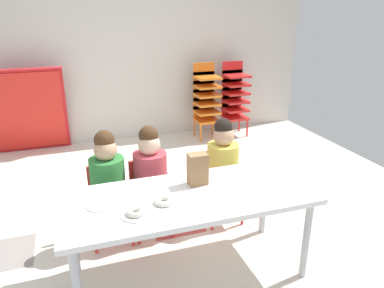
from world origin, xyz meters
TOP-DOWN VIEW (x-y plane):
  - ground_plane at (0.00, 0.00)m, footprint 5.26×4.79m
  - back_wall at (0.00, 2.39)m, footprint 5.26×0.10m
  - craft_table at (-0.09, -0.65)m, footprint 1.64×0.69m
  - seated_child_near_camera at (-0.54, -0.07)m, footprint 0.32×0.31m
  - seated_child_middle_seat at (-0.22, -0.07)m, footprint 0.32×0.31m
  - seated_child_far_right at (0.40, -0.07)m, footprint 0.32×0.31m
  - kid_chair_orange_stack at (1.06, 2.02)m, footprint 0.32×0.30m
  - kid_chair_red_stack at (1.49, 2.02)m, footprint 0.32×0.30m
  - folded_activity_table at (-1.23, 2.19)m, footprint 0.90×0.29m
  - paper_bag_brown at (0.02, -0.52)m, footprint 0.13×0.09m
  - paper_plate_near_edge at (-0.46, -0.79)m, footprint 0.18×0.18m
  - paper_plate_center_table at (-0.64, -0.61)m, footprint 0.18×0.18m
  - donut_powdered_on_plate at (-0.46, -0.79)m, footprint 0.11×0.11m
  - donut_powdered_loose at (-0.27, -0.71)m, footprint 0.12×0.12m

SIDE VIEW (x-z plane):
  - ground_plane at x=0.00m, z-range -0.02..0.00m
  - folded_activity_table at x=-1.23m, z-range -0.01..1.08m
  - seated_child_near_camera at x=-0.54m, z-range 0.10..1.01m
  - seated_child_middle_seat at x=-0.22m, z-range 0.10..1.01m
  - seated_child_far_right at x=0.40m, z-range 0.10..1.01m
  - craft_table at x=-0.09m, z-range 0.25..0.87m
  - kid_chair_orange_stack at x=1.06m, z-range 0.06..1.10m
  - kid_chair_red_stack at x=1.49m, z-range 0.06..1.10m
  - paper_plate_near_edge at x=-0.46m, z-range 0.62..0.63m
  - paper_plate_center_table at x=-0.64m, z-range 0.62..0.63m
  - donut_powdered_loose at x=-0.27m, z-range 0.62..0.65m
  - donut_powdered_on_plate at x=-0.46m, z-range 0.63..0.66m
  - paper_bag_brown at x=0.02m, z-range 0.62..0.84m
  - back_wall at x=0.00m, z-range 0.00..2.63m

